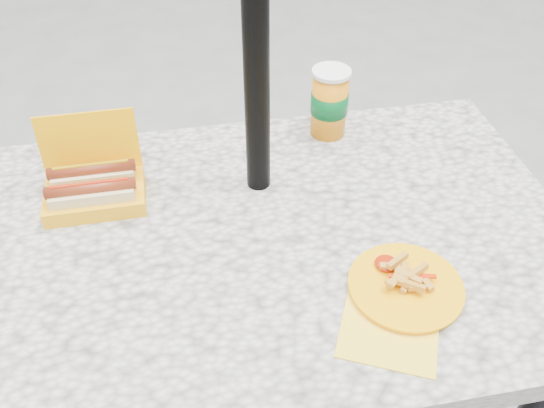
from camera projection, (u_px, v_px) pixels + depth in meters
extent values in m
cube|color=beige|center=(272.00, 243.00, 1.15)|extent=(1.20, 0.80, 0.05)
cylinder|color=black|center=(69.00, 286.00, 1.55)|extent=(0.07, 0.07, 0.70)
cylinder|color=black|center=(421.00, 238.00, 1.68)|extent=(0.07, 0.07, 0.70)
cylinder|color=black|center=(256.00, 31.00, 1.01)|extent=(0.05, 0.05, 2.20)
cube|color=#FFA700|center=(96.00, 196.00, 1.19)|extent=(0.20, 0.13, 0.04)
cube|color=#FFA700|center=(89.00, 142.00, 1.19)|extent=(0.20, 0.03, 0.13)
cube|color=beige|center=(93.00, 198.00, 1.15)|extent=(0.17, 0.05, 0.04)
cylinder|color=maroon|center=(91.00, 188.00, 1.14)|extent=(0.18, 0.03, 0.03)
cylinder|color=#A31A03|center=(89.00, 183.00, 1.13)|extent=(0.15, 0.01, 0.01)
cube|color=beige|center=(94.00, 179.00, 1.20)|extent=(0.17, 0.05, 0.04)
cylinder|color=maroon|center=(92.00, 170.00, 1.18)|extent=(0.18, 0.03, 0.03)
cylinder|color=#B08202|center=(91.00, 165.00, 1.17)|extent=(0.15, 0.01, 0.01)
cube|color=yellow|center=(389.00, 328.00, 0.96)|extent=(0.21, 0.21, 0.00)
cylinder|color=#FFA700|center=(406.00, 287.00, 1.02)|extent=(0.20, 0.20, 0.01)
cylinder|color=#FFA700|center=(406.00, 285.00, 1.02)|extent=(0.20, 0.20, 0.01)
cube|color=orange|center=(402.00, 273.00, 1.01)|extent=(0.04, 0.05, 0.01)
cube|color=orange|center=(424.00, 280.00, 1.01)|extent=(0.02, 0.05, 0.01)
cube|color=orange|center=(406.00, 283.00, 1.01)|extent=(0.04, 0.05, 0.01)
cube|color=orange|center=(412.00, 285.00, 0.99)|extent=(0.05, 0.04, 0.01)
cube|color=orange|center=(408.00, 277.00, 1.00)|extent=(0.04, 0.04, 0.01)
cube|color=orange|center=(417.00, 272.00, 1.01)|extent=(0.05, 0.03, 0.01)
cube|color=orange|center=(408.00, 279.00, 1.01)|extent=(0.01, 0.05, 0.01)
cube|color=orange|center=(395.00, 277.00, 1.00)|extent=(0.04, 0.05, 0.01)
cube|color=orange|center=(415.00, 276.00, 1.02)|extent=(0.04, 0.04, 0.01)
cube|color=orange|center=(403.00, 281.00, 1.01)|extent=(0.05, 0.02, 0.01)
cube|color=orange|center=(399.00, 280.00, 1.00)|extent=(0.05, 0.02, 0.01)
cube|color=orange|center=(393.00, 267.00, 1.03)|extent=(0.05, 0.03, 0.01)
cube|color=orange|center=(398.00, 261.00, 1.03)|extent=(0.05, 0.04, 0.01)
ellipsoid|color=#A31A03|center=(386.00, 263.00, 1.05)|extent=(0.04, 0.04, 0.01)
cube|color=#C32200|center=(412.00, 276.00, 1.01)|extent=(0.08, 0.03, 0.00)
cylinder|color=orange|center=(329.00, 104.00, 1.34)|extent=(0.08, 0.08, 0.16)
cylinder|color=#024F1D|center=(329.00, 103.00, 1.33)|extent=(0.09, 0.09, 0.05)
cylinder|color=white|center=(332.00, 72.00, 1.28)|extent=(0.09, 0.09, 0.01)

